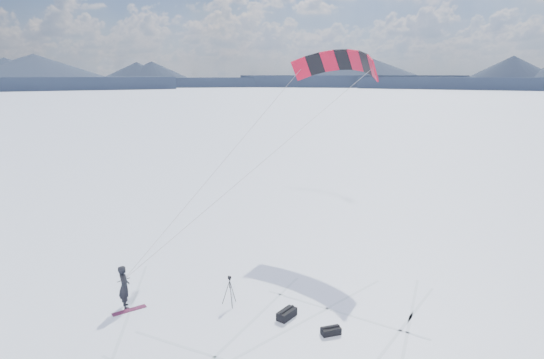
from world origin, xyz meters
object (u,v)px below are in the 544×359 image
gear_bag_b (331,331)px  snowkiter (126,307)px  tripod (230,286)px  snowboard (129,310)px  gear_bag_a (287,314)px

gear_bag_b → snowkiter: bearing=149.0°
snowkiter → gear_bag_b: (6.65, -5.25, 0.14)m
tripod → gear_bag_b: (2.66, -3.65, -0.68)m
snowboard → tripod: size_ratio=1.08×
gear_bag_a → gear_bag_b: 1.97m
snowkiter → gear_bag_a: snowkiter is taller
snowkiter → gear_bag_a: size_ratio=1.89×
snowkiter → gear_bag_a: bearing=-126.5°
snowkiter → tripod: tripod is taller
snowboard → tripod: tripod is taller
snowkiter → gear_bag_b: 8.48m
tripod → gear_bag_a: tripod is taller
snowboard → gear_bag_a: size_ratio=1.41×
snowboard → gear_bag_b: gear_bag_b is taller
tripod → gear_bag_b: bearing=-79.7°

